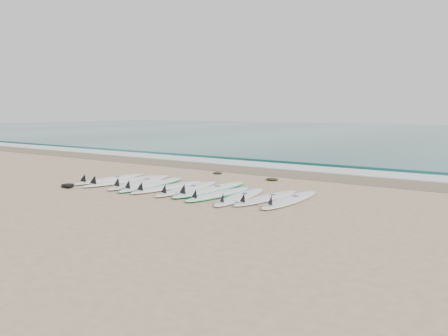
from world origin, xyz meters
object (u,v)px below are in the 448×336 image
Objects in this scene: surfboard_5 at (186,189)px; leash_coil at (68,186)px; surfboard_10 at (289,199)px; surfboard_0 at (109,179)px.

surfboard_5 is 3.22m from leash_coil.
leash_coil is (-5.69, -1.61, -0.01)m from surfboard_10.
leash_coil is (-2.91, -1.39, -0.01)m from surfboard_5.
surfboard_5 is (2.89, 0.01, 0.00)m from surfboard_0.
surfboard_10 is (5.67, 0.23, -0.00)m from surfboard_0.
surfboard_0 is 5.52× the size of leash_coil.
surfboard_0 is 1.01× the size of surfboard_10.
surfboard_10 is at bearing 15.81° from leash_coil.
surfboard_0 is 1.38m from leash_coil.
leash_coil is (-0.02, -1.38, -0.01)m from surfboard_0.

